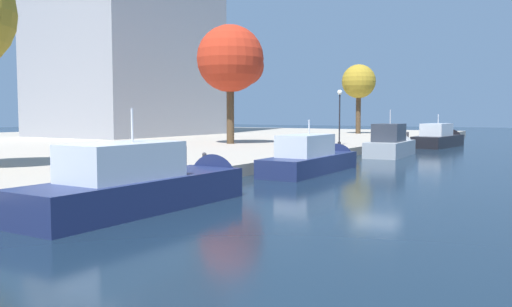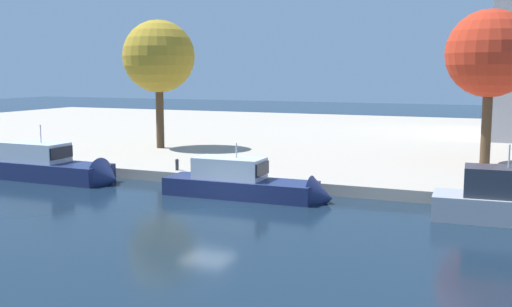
{
  "view_description": "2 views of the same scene",
  "coord_description": "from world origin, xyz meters",
  "px_view_note": "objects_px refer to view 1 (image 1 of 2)",
  "views": [
    {
      "loc": [
        -28.15,
        -9.43,
        3.41
      ],
      "look_at": [
        -4.32,
        4.96,
        1.34
      ],
      "focal_mm": 38.23,
      "sensor_mm": 36.0,
      "label": 1
    },
    {
      "loc": [
        14.05,
        -26.52,
        6.99
      ],
      "look_at": [
        0.65,
        4.76,
        2.4
      ],
      "focal_mm": 42.51,
      "sensor_mm": 36.0,
      "label": 2
    }
  ],
  "objects_px": {
    "tree_1": "(232,60)",
    "mooring_bollard_0": "(67,179)",
    "lamp_post": "(340,110)",
    "motor_yacht_3": "(392,146)",
    "mooring_bollard_1": "(204,159)",
    "motor_yacht_2": "(314,161)",
    "motor_yacht_1": "(149,188)",
    "motor_yacht_4": "(440,140)",
    "tree_0": "(358,83)",
    "mooring_bollard_2": "(408,135)"
  },
  "relations": [
    {
      "from": "motor_yacht_1",
      "to": "mooring_bollard_1",
      "type": "distance_m",
      "value": 8.17
    },
    {
      "from": "motor_yacht_1",
      "to": "lamp_post",
      "type": "height_order",
      "value": "lamp_post"
    },
    {
      "from": "tree_1",
      "to": "lamp_post",
      "type": "bearing_deg",
      "value": -74.88
    },
    {
      "from": "tree_1",
      "to": "mooring_bollard_1",
      "type": "bearing_deg",
      "value": -150.14
    },
    {
      "from": "motor_yacht_1",
      "to": "mooring_bollard_2",
      "type": "height_order",
      "value": "motor_yacht_1"
    },
    {
      "from": "motor_yacht_1",
      "to": "mooring_bollard_0",
      "type": "bearing_deg",
      "value": 121.5
    },
    {
      "from": "motor_yacht_4",
      "to": "tree_1",
      "type": "relative_size",
      "value": 0.94
    },
    {
      "from": "motor_yacht_1",
      "to": "mooring_bollard_2",
      "type": "relative_size",
      "value": 13.5
    },
    {
      "from": "motor_yacht_1",
      "to": "motor_yacht_4",
      "type": "xyz_separation_m",
      "value": [
        42.39,
        -0.84,
        -0.02
      ]
    },
    {
      "from": "motor_yacht_4",
      "to": "tree_0",
      "type": "bearing_deg",
      "value": 51.96
    },
    {
      "from": "mooring_bollard_2",
      "to": "tree_1",
      "type": "relative_size",
      "value": 0.07
    },
    {
      "from": "motor_yacht_2",
      "to": "tree_0",
      "type": "distance_m",
      "value": 43.3
    },
    {
      "from": "mooring_bollard_2",
      "to": "motor_yacht_4",
      "type": "bearing_deg",
      "value": -104.54
    },
    {
      "from": "motor_yacht_4",
      "to": "tree_1",
      "type": "distance_m",
      "value": 23.15
    },
    {
      "from": "motor_yacht_3",
      "to": "mooring_bollard_2",
      "type": "height_order",
      "value": "motor_yacht_3"
    },
    {
      "from": "motor_yacht_3",
      "to": "motor_yacht_2",
      "type": "bearing_deg",
      "value": 175.47
    },
    {
      "from": "mooring_bollard_2",
      "to": "motor_yacht_2",
      "type": "bearing_deg",
      "value": -174.64
    },
    {
      "from": "mooring_bollard_0",
      "to": "mooring_bollard_2",
      "type": "relative_size",
      "value": 0.88
    },
    {
      "from": "mooring_bollard_0",
      "to": "lamp_post",
      "type": "distance_m",
      "value": 30.17
    },
    {
      "from": "mooring_bollard_0",
      "to": "motor_yacht_1",
      "type": "bearing_deg",
      "value": -59.35
    },
    {
      "from": "motor_yacht_2",
      "to": "lamp_post",
      "type": "relative_size",
      "value": 2.07
    },
    {
      "from": "motor_yacht_2",
      "to": "mooring_bollard_0",
      "type": "distance_m",
      "value": 15.76
    },
    {
      "from": "lamp_post",
      "to": "motor_yacht_4",
      "type": "bearing_deg",
      "value": -20.7
    },
    {
      "from": "motor_yacht_4",
      "to": "mooring_bollard_1",
      "type": "xyz_separation_m",
      "value": [
        -34.85,
        3.95,
        0.37
      ]
    },
    {
      "from": "mooring_bollard_0",
      "to": "mooring_bollard_1",
      "type": "distance_m",
      "value": 9.07
    },
    {
      "from": "lamp_post",
      "to": "motor_yacht_2",
      "type": "bearing_deg",
      "value": -163.0
    },
    {
      "from": "motor_yacht_2",
      "to": "mooring_bollard_0",
      "type": "height_order",
      "value": "motor_yacht_2"
    },
    {
      "from": "motor_yacht_1",
      "to": "tree_1",
      "type": "bearing_deg",
      "value": 28.66
    },
    {
      "from": "motor_yacht_1",
      "to": "motor_yacht_3",
      "type": "height_order",
      "value": "motor_yacht_3"
    },
    {
      "from": "tree_1",
      "to": "motor_yacht_1",
      "type": "bearing_deg",
      "value": -152.19
    },
    {
      "from": "motor_yacht_2",
      "to": "mooring_bollard_0",
      "type": "relative_size",
      "value": 14.55
    },
    {
      "from": "mooring_bollard_1",
      "to": "mooring_bollard_2",
      "type": "bearing_deg",
      "value": -0.59
    },
    {
      "from": "mooring_bollard_0",
      "to": "mooring_bollard_1",
      "type": "bearing_deg",
      "value": 3.53
    },
    {
      "from": "tree_0",
      "to": "tree_1",
      "type": "distance_m",
      "value": 28.91
    },
    {
      "from": "motor_yacht_3",
      "to": "mooring_bollard_1",
      "type": "relative_size",
      "value": 10.81
    },
    {
      "from": "motor_yacht_2",
      "to": "mooring_bollard_2",
      "type": "xyz_separation_m",
      "value": [
        29.29,
        2.75,
        0.47
      ]
    },
    {
      "from": "mooring_bollard_0",
      "to": "mooring_bollard_1",
      "type": "xyz_separation_m",
      "value": [
        9.06,
        0.56,
        0.04
      ]
    },
    {
      "from": "mooring_bollard_0",
      "to": "mooring_bollard_2",
      "type": "height_order",
      "value": "mooring_bollard_2"
    },
    {
      "from": "motor_yacht_4",
      "to": "mooring_bollard_2",
      "type": "distance_m",
      "value": 3.72
    },
    {
      "from": "mooring_bollard_0",
      "to": "tree_1",
      "type": "height_order",
      "value": "tree_1"
    },
    {
      "from": "motor_yacht_2",
      "to": "motor_yacht_4",
      "type": "xyz_separation_m",
      "value": [
        28.36,
        -0.84,
        0.1
      ]
    },
    {
      "from": "motor_yacht_2",
      "to": "mooring_bollard_1",
      "type": "bearing_deg",
      "value": 153.17
    },
    {
      "from": "mooring_bollard_0",
      "to": "lamp_post",
      "type": "xyz_separation_m",
      "value": [
        29.99,
        1.86,
        2.66
      ]
    },
    {
      "from": "tree_1",
      "to": "mooring_bollard_0",
      "type": "bearing_deg",
      "value": -157.94
    },
    {
      "from": "motor_yacht_2",
      "to": "tree_0",
      "type": "height_order",
      "value": "tree_0"
    },
    {
      "from": "motor_yacht_4",
      "to": "lamp_post",
      "type": "bearing_deg",
      "value": 163.88
    },
    {
      "from": "motor_yacht_2",
      "to": "tree_1",
      "type": "xyz_separation_m",
      "value": [
        11.94,
        13.69,
        7.52
      ]
    },
    {
      "from": "mooring_bollard_0",
      "to": "motor_yacht_4",
      "type": "bearing_deg",
      "value": -4.42
    },
    {
      "from": "lamp_post",
      "to": "tree_1",
      "type": "xyz_separation_m",
      "value": [
        -2.51,
        9.28,
        4.43
      ]
    },
    {
      "from": "motor_yacht_1",
      "to": "tree_0",
      "type": "bearing_deg",
      "value": 13.89
    }
  ]
}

